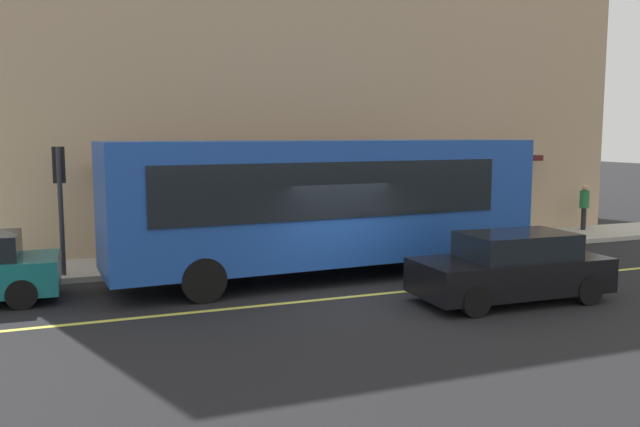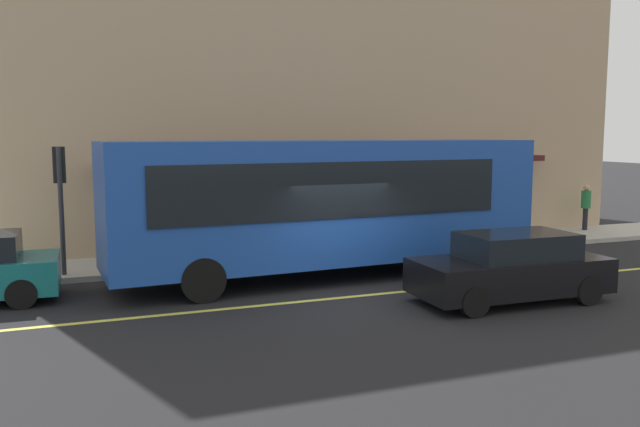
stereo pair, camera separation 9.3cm
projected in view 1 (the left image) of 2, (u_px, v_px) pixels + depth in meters
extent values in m
plane|color=black|center=(354.00, 297.00, 14.95)|extent=(120.00, 120.00, 0.00)
cube|color=#B2ADA3|center=(284.00, 256.00, 19.56)|extent=(80.00, 2.59, 0.15)
cube|color=#D8D14C|center=(354.00, 296.00, 14.95)|extent=(36.00, 0.16, 0.01)
cube|color=tan|center=(292.00, 22.00, 25.13)|extent=(21.62, 9.64, 15.75)
cube|color=#4C1919|center=(345.00, 161.00, 21.07)|extent=(15.13, 0.70, 0.20)
cube|color=black|center=(342.00, 201.00, 21.43)|extent=(12.97, 0.08, 2.00)
cube|color=#1E4CAD|center=(328.00, 200.00, 16.67)|extent=(11.11, 3.06, 3.00)
cube|color=black|center=(500.00, 180.00, 18.86)|extent=(0.23, 2.10, 1.80)
cube|color=black|center=(297.00, 183.00, 17.65)|extent=(8.79, 0.51, 1.32)
cube|color=black|center=(339.00, 190.00, 15.35)|extent=(8.79, 0.51, 1.32)
cube|color=#0CF259|center=(503.00, 148.00, 18.78)|extent=(0.18, 1.90, 0.36)
cube|color=#2D2D33|center=(501.00, 235.00, 19.10)|extent=(0.28, 2.41, 0.40)
cylinder|color=black|center=(420.00, 242.00, 19.32)|extent=(1.01, 0.35, 1.00)
cylinder|color=black|center=(467.00, 255.00, 17.27)|extent=(1.01, 0.35, 1.00)
cylinder|color=black|center=(180.00, 262.00, 16.43)|extent=(1.01, 0.35, 1.00)
cylinder|color=black|center=(203.00, 280.00, 14.38)|extent=(1.01, 0.35, 1.00)
cylinder|color=#2D2D33|center=(61.00, 212.00, 16.33)|extent=(0.12, 0.12, 3.20)
cube|color=black|center=(59.00, 165.00, 16.38)|extent=(0.30, 0.30, 0.90)
sphere|color=red|center=(58.00, 154.00, 16.50)|extent=(0.18, 0.18, 0.18)
sphere|color=orange|center=(59.00, 165.00, 16.54)|extent=(0.18, 0.18, 0.18)
sphere|color=green|center=(59.00, 175.00, 16.57)|extent=(0.18, 0.18, 0.18)
cylinder|color=black|center=(22.00, 294.00, 13.85)|extent=(0.65, 0.24, 0.64)
cylinder|color=black|center=(28.00, 278.00, 15.38)|extent=(0.65, 0.24, 0.64)
cube|color=black|center=(510.00, 275.00, 14.48)|extent=(4.35, 1.92, 0.75)
cube|color=black|center=(517.00, 245.00, 14.45)|extent=(2.45, 1.58, 0.55)
cylinder|color=black|center=(475.00, 301.00, 13.27)|extent=(0.65, 0.24, 0.64)
cylinder|color=black|center=(434.00, 284.00, 14.80)|extent=(0.65, 0.24, 0.64)
cylinder|color=black|center=(588.00, 290.00, 14.23)|extent=(0.65, 0.24, 0.64)
cylinder|color=black|center=(539.00, 275.00, 15.76)|extent=(0.65, 0.24, 0.64)
cylinder|color=black|center=(583.00, 219.00, 24.26)|extent=(0.18, 0.18, 0.80)
cylinder|color=#26723F|center=(584.00, 199.00, 24.17)|extent=(0.34, 0.34, 0.64)
sphere|color=tan|center=(585.00, 188.00, 24.12)|extent=(0.22, 0.22, 0.22)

